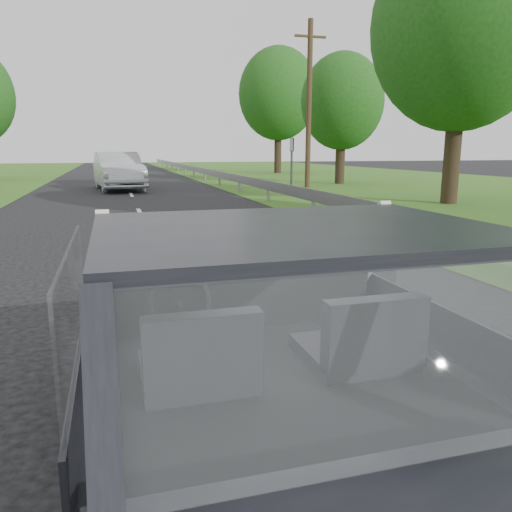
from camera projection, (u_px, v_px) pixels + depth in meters
ground at (266, 473)px, 2.75m from camera, size 140.00×140.00×0.00m
subject_car at (266, 350)px, 2.60m from camera, size 1.80×4.00×1.45m
dashboard at (237, 294)px, 3.16m from camera, size 1.58×0.45×0.30m
driver_seat at (199, 352)px, 2.19m from camera, size 0.50×0.72×0.42m
passenger_seat at (363, 334)px, 2.41m from camera, size 0.50×0.72×0.42m
steering_wheel at (180, 302)px, 2.76m from camera, size 0.36×0.36×0.04m
cat at (284, 255)px, 3.19m from camera, size 0.62×0.22×0.28m
guardrail at (310, 195)px, 13.19m from camera, size 0.05×90.00×0.32m
other_car at (119, 171)px, 22.06m from camera, size 2.53×5.23×1.66m
highway_sign at (291, 166)px, 20.22m from camera, size 0.26×0.88×2.21m
utility_pole at (309, 106)px, 22.80m from camera, size 0.30×0.30×7.43m
tree_1 at (459, 69)px, 15.64m from camera, size 6.33×6.33×8.48m
tree_2 at (341, 121)px, 25.50m from camera, size 5.23×5.23×6.38m
tree_3 at (278, 113)px, 37.33m from camera, size 7.46×7.46×8.94m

